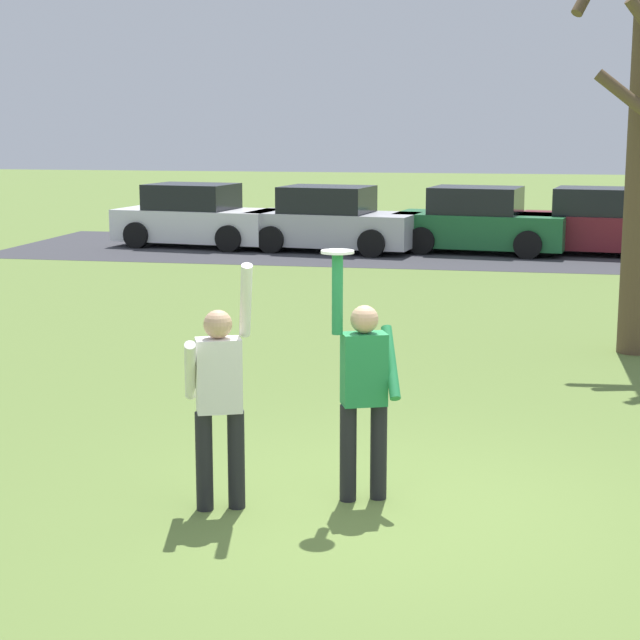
{
  "coord_description": "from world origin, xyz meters",
  "views": [
    {
      "loc": [
        1.09,
        -8.23,
        3.1
      ],
      "look_at": [
        -0.75,
        1.12,
        1.34
      ],
      "focal_mm": 59.72,
      "sensor_mm": 36.0,
      "label": 1
    }
  ],
  "objects_px": {
    "parked_car_white": "(196,218)",
    "parked_car_green": "(480,223)",
    "person_defender": "(219,392)",
    "person_catcher": "(364,385)",
    "frisbee_disc": "(338,252)",
    "parked_car_silver": "(331,222)",
    "parked_car_maroon": "(605,224)"
  },
  "relations": [
    {
      "from": "person_catcher",
      "to": "parked_car_maroon",
      "type": "height_order",
      "value": "person_catcher"
    },
    {
      "from": "person_catcher",
      "to": "frisbee_disc",
      "type": "relative_size",
      "value": 7.75
    },
    {
      "from": "parked_car_white",
      "to": "parked_car_green",
      "type": "distance_m",
      "value": 7.19
    },
    {
      "from": "person_defender",
      "to": "parked_car_silver",
      "type": "xyz_separation_m",
      "value": [
        -2.38,
        17.75,
        -0.25
      ]
    },
    {
      "from": "parked_car_white",
      "to": "parked_car_green",
      "type": "relative_size",
      "value": 1.0
    },
    {
      "from": "person_catcher",
      "to": "parked_car_green",
      "type": "height_order",
      "value": "person_catcher"
    },
    {
      "from": "parked_car_maroon",
      "to": "person_catcher",
      "type": "bearing_deg",
      "value": -91.64
    },
    {
      "from": "frisbee_disc",
      "to": "parked_car_maroon",
      "type": "height_order",
      "value": "frisbee_disc"
    },
    {
      "from": "frisbee_disc",
      "to": "parked_car_maroon",
      "type": "xyz_separation_m",
      "value": [
        3.28,
        17.99,
        -1.37
      ]
    },
    {
      "from": "person_catcher",
      "to": "parked_car_silver",
      "type": "bearing_deg",
      "value": -100.26
    },
    {
      "from": "person_defender",
      "to": "parked_car_silver",
      "type": "bearing_deg",
      "value": 75.98
    },
    {
      "from": "person_defender",
      "to": "parked_car_white",
      "type": "xyz_separation_m",
      "value": [
        -5.97,
        18.11,
        -0.25
      ]
    },
    {
      "from": "person_defender",
      "to": "frisbee_disc",
      "type": "height_order",
      "value": "frisbee_disc"
    },
    {
      "from": "person_defender",
      "to": "frisbee_disc",
      "type": "bearing_deg",
      "value": 0.0
    },
    {
      "from": "person_defender",
      "to": "parked_car_green",
      "type": "bearing_deg",
      "value": 64.49
    },
    {
      "from": "person_catcher",
      "to": "parked_car_white",
      "type": "distance_m",
      "value": 19.04
    },
    {
      "from": "parked_car_silver",
      "to": "parked_car_maroon",
      "type": "height_order",
      "value": "same"
    },
    {
      "from": "person_catcher",
      "to": "parked_car_white",
      "type": "bearing_deg",
      "value": -89.84
    },
    {
      "from": "person_defender",
      "to": "person_catcher",
      "type": "bearing_deg",
      "value": 0.0
    },
    {
      "from": "parked_car_white",
      "to": "parked_car_maroon",
      "type": "bearing_deg",
      "value": 9.43
    },
    {
      "from": "parked_car_green",
      "to": "parked_car_maroon",
      "type": "relative_size",
      "value": 1.0
    },
    {
      "from": "parked_car_maroon",
      "to": "parked_car_green",
      "type": "bearing_deg",
      "value": -168.52
    },
    {
      "from": "person_defender",
      "to": "parked_car_silver",
      "type": "distance_m",
      "value": 17.92
    },
    {
      "from": "parked_car_white",
      "to": "frisbee_disc",
      "type": "bearing_deg",
      "value": -60.75
    },
    {
      "from": "person_catcher",
      "to": "parked_car_maroon",
      "type": "distance_m",
      "value": 18.17
    },
    {
      "from": "person_defender",
      "to": "parked_car_maroon",
      "type": "bearing_deg",
      "value": 55.5
    },
    {
      "from": "person_catcher",
      "to": "parked_car_white",
      "type": "xyz_separation_m",
      "value": [
        -7.07,
        17.67,
        -0.25
      ]
    },
    {
      "from": "frisbee_disc",
      "to": "parked_car_silver",
      "type": "bearing_deg",
      "value": 100.68
    },
    {
      "from": "person_defender",
      "to": "frisbee_disc",
      "type": "relative_size",
      "value": 7.62
    },
    {
      "from": "person_catcher",
      "to": "frisbee_disc",
      "type": "bearing_deg",
      "value": -0.0
    },
    {
      "from": "person_catcher",
      "to": "frisbee_disc",
      "type": "height_order",
      "value": "frisbee_disc"
    },
    {
      "from": "parked_car_silver",
      "to": "parked_car_green",
      "type": "xyz_separation_m",
      "value": [
        3.6,
        0.42,
        0.0
      ]
    }
  ]
}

